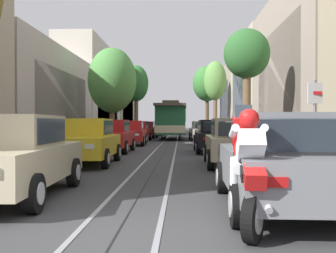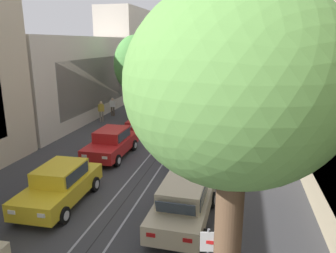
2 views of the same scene
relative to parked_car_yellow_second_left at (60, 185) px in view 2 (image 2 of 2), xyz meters
name	(u,v)px [view 2 (image 2 of 2)]	position (x,y,z in m)	size (l,w,h in m)	color
ground_plane	(190,114)	(2.45, 17.82, -0.80)	(167.23, 167.23, 0.00)	#38383A
trolley_track_rails	(197,104)	(2.45, 22.51, -0.79)	(1.14, 74.89, 0.01)	gray
building_facade_left	(117,56)	(-7.31, 24.92, 3.92)	(5.75, 66.59, 10.31)	#BCAD93
building_facade_right	(299,56)	(12.17, 23.37, 4.19)	(5.15, 66.59, 10.80)	tan
parked_car_yellow_second_left	(60,185)	(0.00, 0.00, 0.00)	(2.07, 4.39, 1.58)	gold
parked_car_red_mid_left	(112,143)	(-0.14, 5.62, 0.00)	(2.02, 4.37, 1.58)	red
parked_car_red_fourth_left	(145,119)	(0.00, 11.78, 0.00)	(2.12, 4.41, 1.58)	red
parked_car_red_fifth_left	(162,104)	(-0.21, 17.79, 0.00)	(2.12, 4.41, 1.58)	red
parked_car_maroon_sixth_left	(177,94)	(-0.05, 23.85, 0.00)	(2.14, 4.42, 1.58)	maroon
parked_car_grey_far_left	(186,87)	(-0.01, 29.79, 0.00)	(2.09, 4.40, 1.58)	slate
parked_car_beige_second_right	(183,202)	(5.07, -0.33, 0.00)	(2.07, 4.39, 1.58)	#C1B28E
parked_car_black_mid_right	(201,149)	(4.92, 5.69, 0.00)	(2.02, 4.37, 1.58)	black
parked_car_beige_fourth_right	(215,121)	(5.15, 12.06, 0.00)	(2.13, 4.42, 1.58)	#C1B28E
parked_car_silver_fifth_right	(219,105)	(4.97, 18.63, 0.00)	(2.12, 4.41, 1.58)	#B7B7BC
parked_car_grey_sixth_right	(225,94)	(5.10, 25.10, 0.00)	(2.08, 4.40, 1.58)	slate
street_tree_kerb_left_second	(136,65)	(-1.75, 15.01, 3.72)	(3.51, 3.84, 6.92)	brown
street_tree_kerb_left_mid	(177,43)	(-2.19, 34.42, 5.37)	(2.95, 2.65, 8.50)	brown
street_tree_kerb_right_near	(236,89)	(6.77, -5.37, 4.80)	(3.55, 3.78, 7.31)	brown
street_tree_kerb_right_second	(245,62)	(6.98, 8.85, 4.38)	(2.61, 2.09, 6.77)	brown
street_tree_kerb_right_mid	(241,50)	(6.63, 25.41, 4.69)	(2.23, 2.07, 7.54)	brown
street_tree_kerb_right_fourth	(243,40)	(6.72, 38.60, 5.79)	(3.82, 3.86, 9.00)	brown
cable_car_trolley	(196,90)	(2.45, 21.11, 0.86)	(2.67, 9.15, 3.28)	#1E5B38
pedestrian_on_left_pavement	(113,106)	(-4.11, 15.40, 0.10)	(0.55, 0.31, 1.60)	#4C4233
pedestrian_on_right_pavement	(101,110)	(-4.19, 13.21, 0.16)	(0.55, 0.41, 1.69)	slate
pedestrian_crossing_far	(247,101)	(7.46, 20.65, 0.08)	(0.55, 0.41, 1.57)	#282D38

